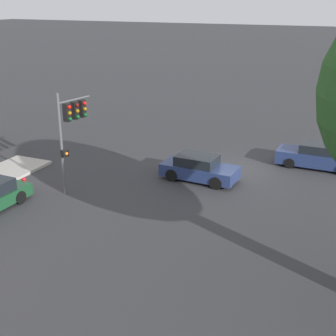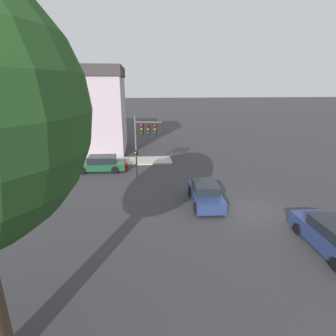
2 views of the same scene
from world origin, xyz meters
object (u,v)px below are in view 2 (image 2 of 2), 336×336
parked_car_0 (101,164)px  parked_car_1 (41,165)px  traffic_signal (145,135)px  crossing_car_1 (206,194)px  fire_hydrant (127,166)px  crossing_car_0 (333,237)px

parked_car_0 → parked_car_1: parked_car_1 is taller
traffic_signal → parked_car_1: 10.08m
crossing_car_1 → parked_car_0: bearing=-131.9°
fire_hydrant → parked_car_1: bearing=87.5°
crossing_car_0 → crossing_car_1: size_ratio=1.11×
crossing_car_0 → fire_hydrant: size_ratio=5.13×
parked_car_0 → fire_hydrant: size_ratio=5.11×
crossing_car_1 → fire_hydrant: crossing_car_1 is taller
parked_car_0 → crossing_car_0: bearing=134.9°
traffic_signal → parked_car_0: traffic_signal is taller
traffic_signal → parked_car_0: size_ratio=1.11×
traffic_signal → crossing_car_0: 14.47m
crossing_car_0 → fire_hydrant: bearing=38.8°
crossing_car_1 → parked_car_0: size_ratio=0.91×
traffic_signal → fire_hydrant: 4.14m
parked_car_1 → traffic_signal: bearing=167.8°
parked_car_0 → traffic_signal: bearing=151.6°
parked_car_1 → fire_hydrant: size_ratio=4.44×
crossing_car_0 → crossing_car_1: bearing=40.5°
traffic_signal → crossing_car_0: size_ratio=1.11×
traffic_signal → parked_car_1: size_ratio=1.28×
traffic_signal → parked_car_1: traffic_signal is taller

